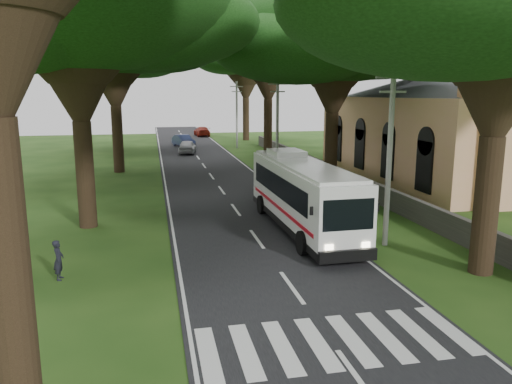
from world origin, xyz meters
The scene contains 19 objects.
ground centered at (0.00, 0.00, 0.00)m, with size 140.00×140.00×0.00m, color #1E3F12.
road centered at (0.00, 25.00, 0.01)m, with size 8.00×120.00×0.04m, color black.
crosswalk centered at (0.00, -2.00, 0.00)m, with size 8.00×3.00×0.01m, color silver.
property_wall centered at (9.00, 24.00, 0.60)m, with size 0.35×50.00×1.20m, color #383533.
church centered at (17.86, 21.55, 4.91)m, with size 14.00×24.00×11.60m.
pole_near centered at (5.50, 6.00, 4.18)m, with size 1.60×0.24×8.00m.
pole_mid centered at (5.50, 26.00, 4.18)m, with size 1.60×0.24×8.00m.
pole_far centered at (5.50, 46.00, 4.18)m, with size 1.60×0.24×8.00m.
tree_l_mida centered at (-8.00, 12.00, 10.82)m, with size 15.36×15.36×14.16m.
tree_l_midb centered at (-7.50, 30.00, 11.32)m, with size 15.84×15.84×14.76m.
tree_l_far centered at (-8.50, 48.00, 10.86)m, with size 13.16×13.16×13.81m.
tree_r_mida centered at (8.00, 20.00, 10.71)m, with size 16.17×16.17×14.20m.
tree_r_midb centered at (7.50, 38.00, 12.14)m, with size 12.57×12.57×15.03m.
tree_r_far centered at (8.50, 56.00, 11.96)m, with size 13.31×13.31×14.97m.
coach_bus centered at (2.56, 9.30, 1.83)m, with size 2.88×11.57×3.40m.
distant_car_a centered at (-0.83, 41.79, 0.79)m, with size 1.78×4.43×1.51m, color #A8A8AD.
distant_car_b centered at (-0.80, 48.91, 0.76)m, with size 1.56×4.46×1.47m, color navy.
distant_car_c centered at (3.00, 63.85, 0.75)m, with size 2.00×4.93×1.43m, color #A02517.
pedestrian centered at (-8.17, 4.53, 0.75)m, with size 0.55×0.36×1.50m, color black.
Camera 1 is at (-4.62, -14.00, 6.82)m, focal length 35.00 mm.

